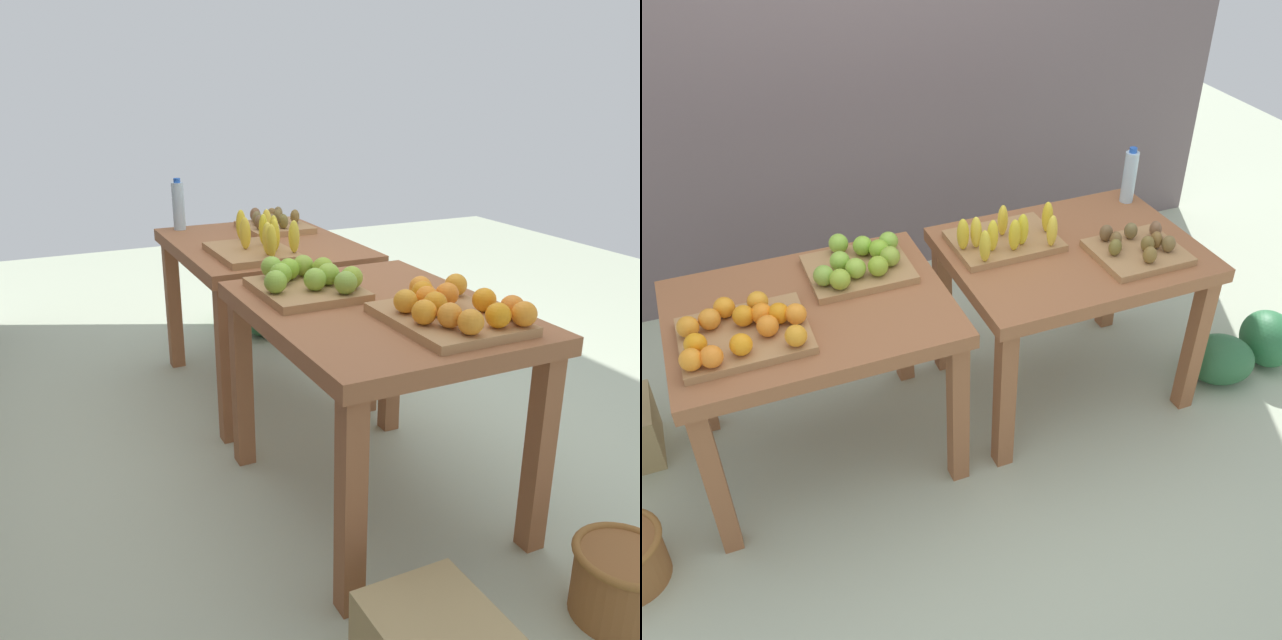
{
  "view_description": "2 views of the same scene",
  "coord_description": "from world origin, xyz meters",
  "views": [
    {
      "loc": [
        -2.43,
        1.1,
        1.45
      ],
      "look_at": [
        -0.02,
        -0.04,
        0.53
      ],
      "focal_mm": 37.91,
      "sensor_mm": 36.0,
      "label": 1
    },
    {
      "loc": [
        -0.87,
        -2.24,
        2.31
      ],
      "look_at": [
        0.05,
        -0.01,
        0.53
      ],
      "focal_mm": 40.48,
      "sensor_mm": 36.0,
      "label": 2
    }
  ],
  "objects": [
    {
      "name": "ground_plane",
      "position": [
        0.0,
        0.0,
        0.0
      ],
      "size": [
        8.0,
        8.0,
        0.0
      ],
      "primitive_type": "plane",
      "color": "#B0BB9F"
    },
    {
      "name": "display_table_left",
      "position": [
        -0.56,
        0.0,
        0.64
      ],
      "size": [
        1.04,
        0.8,
        0.76
      ],
      "color": "#985D38",
      "rests_on": "ground_plane"
    },
    {
      "name": "display_table_right",
      "position": [
        0.56,
        0.0,
        0.64
      ],
      "size": [
        1.04,
        0.8,
        0.76
      ],
      "color": "#985D38",
      "rests_on": "ground_plane"
    },
    {
      "name": "orange_bin",
      "position": [
        -0.81,
        -0.12,
        0.8
      ],
      "size": [
        0.46,
        0.37,
        0.11
      ],
      "color": "#AA7C4C",
      "rests_on": "display_table_left"
    },
    {
      "name": "apple_bin",
      "position": [
        -0.32,
        0.15,
        0.8
      ],
      "size": [
        0.41,
        0.36,
        0.11
      ],
      "color": "#AA7C4C",
      "rests_on": "display_table_left"
    },
    {
      "name": "banana_crate",
      "position": [
        0.3,
        0.11,
        0.8
      ],
      "size": [
        0.45,
        0.33,
        0.17
      ],
      "color": "#AA7C4C",
      "rests_on": "display_table_right"
    },
    {
      "name": "kiwi_bin",
      "position": [
        0.78,
        -0.15,
        0.79
      ],
      "size": [
        0.36,
        0.32,
        0.1
      ],
      "color": "#AA7C4C",
      "rests_on": "display_table_right"
    },
    {
      "name": "water_bottle",
      "position": [
        1.0,
        0.28,
        0.88
      ],
      "size": [
        0.06,
        0.06,
        0.26
      ],
      "color": "silver",
      "rests_on": "display_table_right"
    },
    {
      "name": "watermelon_pile",
      "position": [
        1.44,
        -0.24,
        0.13
      ],
      "size": [
        0.7,
        0.42,
        0.26
      ],
      "color": "#296B3C",
      "rests_on": "ground_plane"
    },
    {
      "name": "wicker_basket",
      "position": [
        -1.38,
        -0.35,
        0.12
      ],
      "size": [
        0.29,
        0.29,
        0.22
      ],
      "color": "brown",
      "rests_on": "ground_plane"
    }
  ]
}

